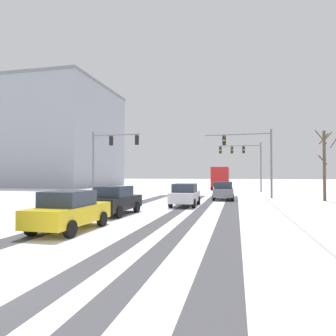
# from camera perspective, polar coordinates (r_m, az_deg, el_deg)

# --- Properties ---
(wheel_track_left_lane) EXTENTS (1.14, 29.10, 0.01)m
(wheel_track_left_lane) POSITION_cam_1_polar(r_m,az_deg,el_deg) (19.61, -10.11, -7.90)
(wheel_track_left_lane) COLOR #4C4C51
(wheel_track_left_lane) RESTS_ON ground
(wheel_track_right_lane) EXTENTS (0.70, 29.10, 0.01)m
(wheel_track_right_lane) POSITION_cam_1_polar(r_m,az_deg,el_deg) (18.23, 5.69, -8.42)
(wheel_track_right_lane) COLOR #4C4C51
(wheel_track_right_lane) RESTS_ON ground
(wheel_track_center) EXTENTS (0.79, 29.10, 0.01)m
(wheel_track_center) POSITION_cam_1_polar(r_m,az_deg,el_deg) (18.44, 1.47, -8.34)
(wheel_track_center) COLOR #4C4C51
(wheel_track_center) RESTS_ON ground
(wheel_track_oncoming) EXTENTS (1.06, 29.10, 0.01)m
(wheel_track_oncoming) POSITION_cam_1_polar(r_m,az_deg,el_deg) (18.10, 11.61, -8.45)
(wheel_track_oncoming) COLOR #4C4C51
(wheel_track_oncoming) RESTS_ON ground
(sidewalk_kerb_right) EXTENTS (4.00, 29.10, 0.12)m
(sidewalk_kerb_right) POSITION_cam_1_polar(r_m,az_deg,el_deg) (17.39, 28.27, -8.44)
(sidewalk_kerb_right) COLOR white
(sidewalk_kerb_right) RESTS_ON ground
(traffic_signal_near_right) EXTENTS (6.22, 0.39, 6.50)m
(traffic_signal_near_right) POSITION_cam_1_polar(r_m,az_deg,el_deg) (29.34, 15.64, 3.02)
(traffic_signal_near_right) COLOR slate
(traffic_signal_near_right) RESTS_ON ground
(traffic_signal_near_left) EXTENTS (4.88, 0.42, 6.50)m
(traffic_signal_near_left) POSITION_cam_1_polar(r_m,az_deg,el_deg) (29.82, -11.17, 3.22)
(traffic_signal_near_left) COLOR slate
(traffic_signal_near_left) RESTS_ON ground
(traffic_signal_far_right) EXTENTS (5.59, 0.72, 6.50)m
(traffic_signal_far_right) POSITION_cam_1_polar(r_m,az_deg,el_deg) (41.09, 14.12, 2.27)
(traffic_signal_far_right) COLOR slate
(traffic_signal_far_right) RESTS_ON ground
(car_grey_lead) EXTENTS (1.94, 4.15, 1.62)m
(car_grey_lead) POSITION_cam_1_polar(r_m,az_deg,el_deg) (27.87, 10.40, -4.24)
(car_grey_lead) COLOR slate
(car_grey_lead) RESTS_ON ground
(car_white_second) EXTENTS (1.84, 4.11, 1.62)m
(car_white_second) POSITION_cam_1_polar(r_m,az_deg,el_deg) (21.90, 3.24, -5.08)
(car_white_second) COLOR silver
(car_white_second) RESTS_ON ground
(car_black_third) EXTENTS (2.00, 4.18, 1.62)m
(car_black_third) POSITION_cam_1_polar(r_m,az_deg,el_deg) (17.46, -10.00, -6.04)
(car_black_third) COLOR black
(car_black_third) RESTS_ON ground
(car_yellow_cab_fourth) EXTENTS (1.89, 4.13, 1.62)m
(car_yellow_cab_fourth) POSITION_cam_1_polar(r_m,az_deg,el_deg) (12.98, -18.17, -7.67)
(car_yellow_cab_fourth) COLOR yellow
(car_yellow_cab_fourth) RESTS_ON ground
(bus_oncoming) EXTENTS (2.73, 11.02, 3.38)m
(bus_oncoming) POSITION_cam_1_polar(r_m,az_deg,el_deg) (48.97, 9.99, -1.56)
(bus_oncoming) COLOR #B21E1E
(bus_oncoming) RESTS_ON ground
(bare_tree_sidewalk_mid) EXTENTS (1.67, 1.66, 6.16)m
(bare_tree_sidewalk_mid) POSITION_cam_1_polar(r_m,az_deg,el_deg) (29.31, 27.53, 0.96)
(bare_tree_sidewalk_mid) COLOR brown
(bare_tree_sidewalk_mid) RESTS_ON ground
(office_building_far_left_block) EXTENTS (30.01, 22.10, 19.54)m
(office_building_far_left_block) POSITION_cam_1_polar(r_m,az_deg,el_deg) (66.99, -23.69, 5.29)
(office_building_far_left_block) COLOR #9399A3
(office_building_far_left_block) RESTS_ON ground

